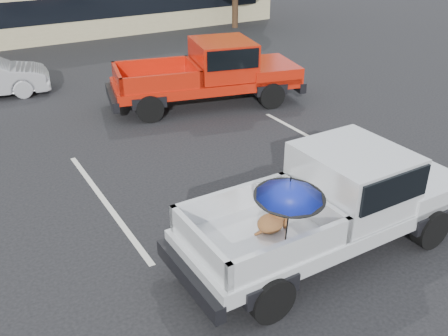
{
  "coord_description": "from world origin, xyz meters",
  "views": [
    {
      "loc": [
        -5.51,
        -7.16,
        5.54
      ],
      "look_at": [
        -1.29,
        -0.09,
        1.3
      ],
      "focal_mm": 40.0,
      "sensor_mm": 36.0,
      "label": 1
    }
  ],
  "objects": [
    {
      "name": "silver_pickup",
      "position": [
        0.2,
        -1.66,
        1.05
      ],
      "size": [
        5.7,
        2.14,
        2.06
      ],
      "rotation": [
        0.0,
        0.0,
        0.01
      ],
      "color": "black",
      "rests_on": "ground"
    },
    {
      "name": "red_pickup",
      "position": [
        2.23,
        6.2,
        1.1
      ],
      "size": [
        6.4,
        3.43,
        2.0
      ],
      "rotation": [
        0.0,
        0.0,
        -0.23
      ],
      "color": "black",
      "rests_on": "ground"
    },
    {
      "name": "ground",
      "position": [
        0.0,
        0.0,
        0.0
      ],
      "size": [
        90.0,
        90.0,
        0.0
      ],
      "primitive_type": "plane",
      "color": "black",
      "rests_on": "ground"
    },
    {
      "name": "stripe_right",
      "position": [
        3.0,
        2.0,
        0.0
      ],
      "size": [
        0.12,
        5.0,
        0.01
      ],
      "primitive_type": "cube",
      "color": "silver",
      "rests_on": "ground"
    },
    {
      "name": "stripe_left",
      "position": [
        -3.0,
        2.0,
        0.0
      ],
      "size": [
        0.12,
        5.0,
        0.01
      ],
      "primitive_type": "cube",
      "color": "silver",
      "rests_on": "ground"
    }
  ]
}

